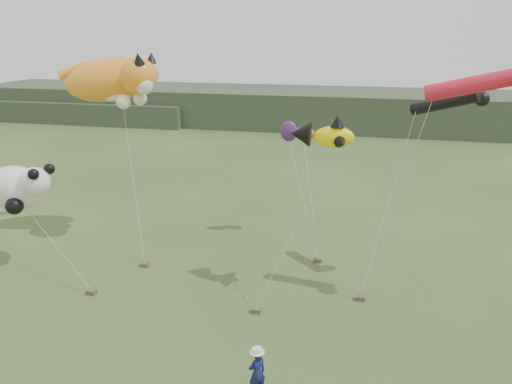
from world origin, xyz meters
TOP-DOWN VIEW (x-y plane):
  - ground at (0.00, 0.00)m, footprint 120.00×120.00m
  - headland at (-3.11, 44.69)m, footprint 90.00×13.00m
  - festival_attendant at (0.75, -1.26)m, footprint 0.65×0.63m
  - sandbag_anchors at (-1.77, 5.06)m, footprint 11.15×5.47m
  - cat_kite at (-8.80, 9.45)m, footprint 6.16×3.75m
  - fish_kite at (1.65, 5.71)m, footprint 2.51×1.73m
  - tube_kites at (6.93, 6.82)m, footprint 3.80×3.95m
  - panda_kite at (-11.58, 4.87)m, footprint 3.43×2.22m
  - misc_kites at (-0.20, 11.34)m, footprint 1.70×0.92m

SIDE VIEW (x-z plane):
  - ground at x=0.00m, z-range 0.00..0.00m
  - sandbag_anchors at x=-1.77m, z-range 0.00..0.18m
  - festival_attendant at x=0.75m, z-range 0.00..1.50m
  - headland at x=-3.11m, z-range -0.08..3.92m
  - panda_kite at x=-11.58m, z-range 2.68..4.81m
  - misc_kites at x=-0.20m, z-range 4.99..6.02m
  - fish_kite at x=1.65m, z-range 5.87..7.20m
  - cat_kite at x=-8.80m, z-range 6.70..9.47m
  - tube_kites at x=6.93m, z-range 7.06..9.33m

